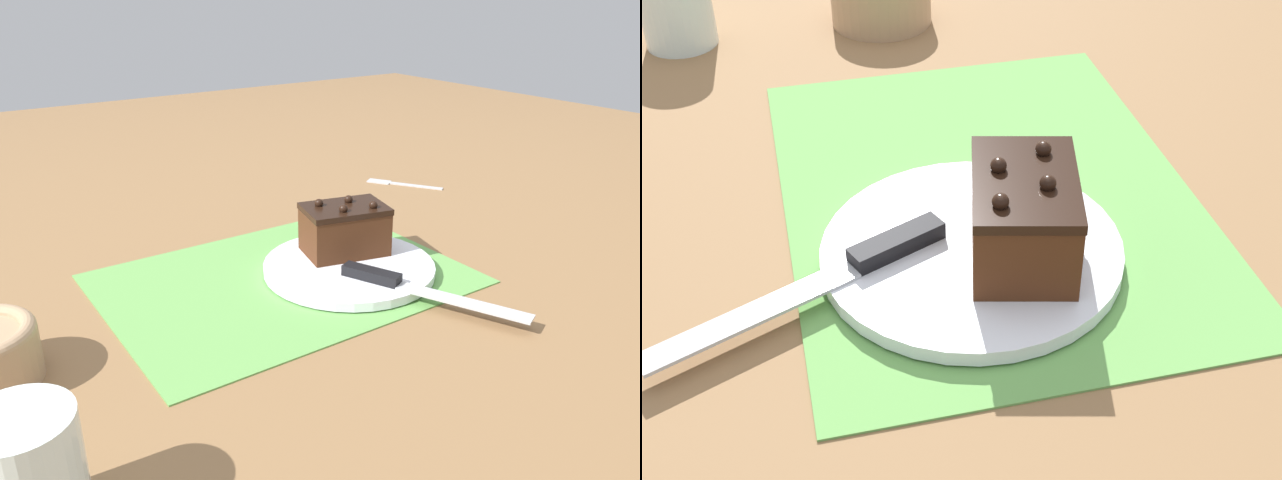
% 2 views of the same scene
% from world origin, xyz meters
% --- Properties ---
extents(ground_plane, '(3.00, 3.00, 0.00)m').
position_xyz_m(ground_plane, '(0.00, 0.00, 0.00)').
color(ground_plane, olive).
extents(placemat_woven, '(0.46, 0.34, 0.00)m').
position_xyz_m(placemat_woven, '(0.00, 0.00, 0.00)').
color(placemat_woven, '#609E4C').
rests_on(placemat_woven, ground_plane).
extents(cake_plate, '(0.23, 0.23, 0.01)m').
position_xyz_m(cake_plate, '(0.08, -0.03, 0.01)').
color(cake_plate, white).
rests_on(cake_plate, placemat_woven).
extents(chocolate_cake, '(0.13, 0.10, 0.08)m').
position_xyz_m(chocolate_cake, '(0.10, -0.00, 0.05)').
color(chocolate_cake, '#472614').
rests_on(chocolate_cake, cake_plate).
extents(serving_knife, '(0.12, 0.23, 0.01)m').
position_xyz_m(serving_knife, '(0.09, -0.13, 0.02)').
color(serving_knife, black).
rests_on(serving_knife, cake_plate).
extents(drinking_glass, '(0.08, 0.08, 0.10)m').
position_xyz_m(drinking_glass, '(-0.36, -0.25, 0.05)').
color(drinking_glass, silver).
rests_on(drinking_glass, ground_plane).
extents(dessert_fork, '(0.09, 0.14, 0.01)m').
position_xyz_m(dessert_fork, '(0.41, 0.24, 0.00)').
color(dessert_fork, '#B7BABF').
rests_on(dessert_fork, ground_plane).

